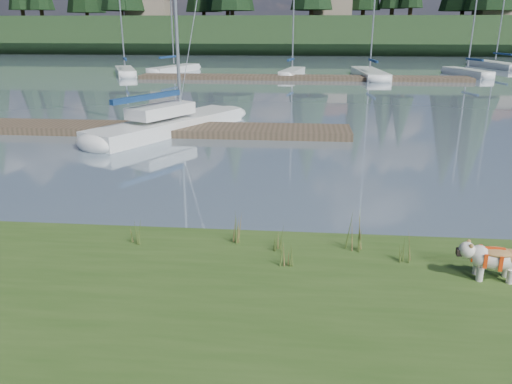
# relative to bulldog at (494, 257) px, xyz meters

# --- Properties ---
(ground) EXTENTS (200.00, 200.00, 0.00)m
(ground) POSITION_rel_bulldog_xyz_m (-5.12, 33.09, -0.72)
(ground) COLOR gray
(ground) RESTS_ON ground
(ridge) EXTENTS (200.00, 20.00, 5.00)m
(ridge) POSITION_rel_bulldog_xyz_m (-5.12, 76.09, 1.78)
(ridge) COLOR #1B3017
(ridge) RESTS_ON ground
(bulldog) EXTENTS (0.99, 0.47, 0.59)m
(bulldog) POSITION_rel_bulldog_xyz_m (0.00, 0.00, 0.00)
(bulldog) COLOR silver
(bulldog) RESTS_ON bank
(sailboat_main) EXTENTS (5.66, 8.31, 12.38)m
(sailboat_main) POSITION_rel_bulldog_xyz_m (-8.09, 12.77, -0.30)
(sailboat_main) COLOR silver
(sailboat_main) RESTS_ON ground
(dock_near) EXTENTS (16.00, 2.00, 0.30)m
(dock_near) POSITION_rel_bulldog_xyz_m (-9.12, 12.09, -0.57)
(dock_near) COLOR #4C3D2C
(dock_near) RESTS_ON ground
(dock_far) EXTENTS (26.00, 2.20, 0.30)m
(dock_far) POSITION_rel_bulldog_xyz_m (-3.12, 33.09, -0.57)
(dock_far) COLOR #4C3D2C
(dock_far) RESTS_ON ground
(sailboat_bg_0) EXTENTS (4.02, 7.02, 10.32)m
(sailboat_bg_0) POSITION_rel_bulldog_xyz_m (-18.61, 36.09, -0.39)
(sailboat_bg_0) COLOR silver
(sailboat_bg_0) RESTS_ON ground
(sailboat_bg_1) EXTENTS (3.83, 7.42, 11.06)m
(sailboat_bg_1) POSITION_rel_bulldog_xyz_m (-14.55, 38.93, -0.39)
(sailboat_bg_1) COLOR silver
(sailboat_bg_1) RESTS_ON ground
(sailboat_bg_2) EXTENTS (2.28, 6.22, 9.38)m
(sailboat_bg_2) POSITION_rel_bulldog_xyz_m (-3.87, 36.36, -0.38)
(sailboat_bg_2) COLOR silver
(sailboat_bg_2) RESTS_ON ground
(sailboat_bg_3) EXTENTS (2.44, 9.23, 13.28)m
(sailboat_bg_3) POSITION_rel_bulldog_xyz_m (2.38, 36.33, -0.40)
(sailboat_bg_3) COLOR silver
(sailboat_bg_3) RESTS_ON ground
(sailboat_bg_4) EXTENTS (3.09, 6.48, 9.62)m
(sailboat_bg_4) POSITION_rel_bulldog_xyz_m (10.64, 37.86, -0.39)
(sailboat_bg_4) COLOR silver
(sailboat_bg_4) RESTS_ON ground
(sailboat_bg_5) EXTENTS (3.48, 8.84, 12.32)m
(sailboat_bg_5) POSITION_rel_bulldog_xyz_m (16.04, 47.08, -0.40)
(sailboat_bg_5) COLOR silver
(sailboat_bg_5) RESTS_ON ground
(weed_0) EXTENTS (0.17, 0.14, 0.71)m
(weed_0) POSITION_rel_bulldog_xyz_m (-4.19, 0.95, -0.07)
(weed_0) COLOR #475B23
(weed_0) RESTS_ON bank
(weed_1) EXTENTS (0.17, 0.14, 0.44)m
(weed_1) POSITION_rel_bulldog_xyz_m (-3.42, 0.74, -0.18)
(weed_1) COLOR #475B23
(weed_1) RESTS_ON bank
(weed_2) EXTENTS (0.17, 0.14, 0.79)m
(weed_2) POSITION_rel_bulldog_xyz_m (-2.06, 0.86, -0.04)
(weed_2) COLOR #475B23
(weed_2) RESTS_ON bank
(weed_3) EXTENTS (0.17, 0.14, 0.45)m
(weed_3) POSITION_rel_bulldog_xyz_m (-6.04, 0.77, -0.18)
(weed_3) COLOR #475B23
(weed_3) RESTS_ON bank
(weed_4) EXTENTS (0.17, 0.14, 0.44)m
(weed_4) POSITION_rel_bulldog_xyz_m (-3.23, 0.12, -0.18)
(weed_4) COLOR #475B23
(weed_4) RESTS_ON bank
(weed_5) EXTENTS (0.17, 0.14, 0.58)m
(weed_5) POSITION_rel_bulldog_xyz_m (-1.27, 0.44, -0.13)
(weed_5) COLOR #475B23
(weed_5) RESTS_ON bank
(mud_lip) EXTENTS (60.00, 0.50, 0.14)m
(mud_lip) POSITION_rel_bulldog_xyz_m (-5.12, 1.49, -0.65)
(mud_lip) COLOR #33281C
(mud_lip) RESTS_ON ground
(house_0) EXTENTS (6.30, 5.30, 4.65)m
(house_0) POSITION_rel_bulldog_xyz_m (-27.12, 73.09, 6.59)
(house_0) COLOR gray
(house_0) RESTS_ON ridge
(house_1) EXTENTS (6.30, 5.30, 4.65)m
(house_1) POSITION_rel_bulldog_xyz_m (0.88, 74.09, 6.59)
(house_1) COLOR gray
(house_1) RESTS_ON ridge
(house_2) EXTENTS (6.30, 5.30, 4.65)m
(house_2) POSITION_rel_bulldog_xyz_m (24.88, 72.09, 6.59)
(house_2) COLOR gray
(house_2) RESTS_ON ridge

